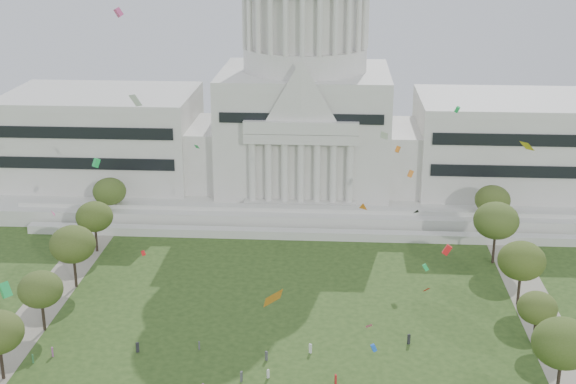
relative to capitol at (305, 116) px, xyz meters
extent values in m
cube|color=silver|center=(0.00, 1.41, -20.30)|extent=(160.00, 60.00, 4.00)
cube|color=silver|center=(0.00, -31.59, -21.30)|extent=(130.00, 3.00, 2.00)
cube|color=silver|center=(0.00, -23.59, -19.80)|extent=(140.00, 3.00, 5.00)
cube|color=beige|center=(-55.00, 0.41, -7.30)|extent=(50.00, 34.00, 22.00)
cube|color=beige|center=(55.00, 0.41, -7.30)|extent=(50.00, 34.00, 22.00)
cube|color=beige|center=(-27.00, -1.59, -10.30)|extent=(12.00, 26.00, 16.00)
cube|color=beige|center=(27.00, -1.59, -10.30)|extent=(12.00, 26.00, 16.00)
cube|color=beige|center=(0.00, 0.41, -4.30)|extent=(44.00, 38.00, 28.00)
cube|color=beige|center=(0.00, -19.59, -1.10)|extent=(28.00, 3.00, 2.40)
cube|color=black|center=(-55.00, -16.79, -5.30)|extent=(46.00, 0.40, 11.00)
cube|color=black|center=(55.00, -16.79, -5.30)|extent=(46.00, 0.40, 11.00)
cylinder|color=beige|center=(0.00, 0.41, 15.10)|extent=(32.00, 32.00, 6.00)
cylinder|color=beige|center=(0.00, 0.41, 25.10)|extent=(28.00, 28.00, 14.00)
cube|color=gray|center=(-48.00, -83.59, -22.28)|extent=(8.00, 160.00, 0.04)
cube|color=gray|center=(48.00, -83.59, -22.28)|extent=(8.00, 160.00, 0.04)
cylinder|color=black|center=(-45.04, -96.29, -19.56)|extent=(0.56, 0.56, 5.47)
cylinder|color=black|center=(44.17, -96.15, -19.19)|extent=(0.56, 0.56, 6.20)
ellipsoid|color=#344F18|center=(44.17, -96.15, -12.62)|extent=(9.55, 9.55, 7.82)
cylinder|color=black|center=(-44.09, -79.67, -19.66)|extent=(0.56, 0.56, 5.27)
ellipsoid|color=#374A1A|center=(-44.09, -79.67, -14.07)|extent=(8.12, 8.12, 6.65)
cylinder|color=black|center=(44.40, -79.10, -20.02)|extent=(0.56, 0.56, 4.56)
ellipsoid|color=#40511C|center=(44.40, -79.10, -15.19)|extent=(7.01, 7.01, 5.74)
cylinder|color=black|center=(-44.08, -61.17, -19.28)|extent=(0.56, 0.56, 6.03)
ellipsoid|color=#384919|center=(-44.08, -61.17, -12.89)|extent=(9.29, 9.29, 7.60)
cylinder|color=black|center=(44.76, -63.55, -19.31)|extent=(0.56, 0.56, 5.97)
ellipsoid|color=#3A4E16|center=(44.76, -63.55, -12.99)|extent=(9.19, 9.19, 7.52)
cylinder|color=black|center=(-45.22, -42.58, -19.59)|extent=(0.56, 0.56, 5.41)
ellipsoid|color=#344714|center=(-45.22, -42.58, -13.86)|extent=(8.33, 8.33, 6.81)
cylinder|color=black|center=(43.49, -43.40, -19.11)|extent=(0.56, 0.56, 6.37)
ellipsoid|color=#3C521D|center=(43.49, -43.40, -12.35)|extent=(9.82, 9.82, 8.03)
cylinder|color=black|center=(-46.87, -24.45, -19.64)|extent=(0.56, 0.56, 5.32)
ellipsoid|color=#354D19|center=(-46.87, -24.45, -14.00)|extent=(8.19, 8.19, 6.70)
cylinder|color=black|center=(45.96, -25.46, -19.56)|extent=(0.56, 0.56, 5.47)
ellipsoid|color=#394A19|center=(45.96, -25.46, -13.77)|extent=(8.42, 8.42, 6.89)
cube|color=#26262B|center=(22.25, -80.56, -21.35)|extent=(0.58, 0.55, 1.88)
cube|color=#26262B|center=(-25.10, -86.48, -21.36)|extent=(0.55, 0.58, 1.87)
cube|color=#4C4C51|center=(-14.55, -84.90, -21.52)|extent=(0.35, 0.46, 1.54)
cube|color=#33723F|center=(-42.00, -91.12, -21.50)|extent=(0.44, 0.50, 1.59)
cube|color=silver|center=(4.94, -84.84, -21.42)|extent=(0.55, 0.50, 1.75)
cube|color=#B21E1E|center=(9.40, -94.47, -21.43)|extent=(0.38, 0.51, 1.73)
cube|color=#4C4C51|center=(-5.92, -94.70, -21.38)|extent=(0.39, 0.53, 1.83)
cube|color=silver|center=(-1.69, -93.31, -21.53)|extent=(0.46, 0.47, 1.54)
cube|color=#4C4C51|center=(-2.48, -87.74, -21.44)|extent=(0.51, 0.52, 1.71)
cube|color=#994C8C|center=(-39.39, -88.83, -21.43)|extent=(0.43, 0.53, 1.73)
camera|label=1|loc=(8.96, -207.84, 48.78)|focal=50.00mm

